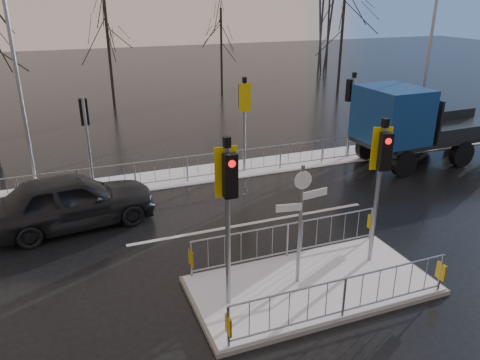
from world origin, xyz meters
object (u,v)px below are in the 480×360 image
object	(u,v)px
flatbed_truck	(410,123)
street_lamp_right	(430,53)
traffic_island	(312,274)
street_lamp_left	(18,67)
car_far_lane	(72,201)

from	to	relation	value
flatbed_truck	street_lamp_right	bearing A→B (deg)	39.68
traffic_island	street_lamp_left	bearing A→B (deg)	124.07
flatbed_truck	street_lamp_left	xyz separation A→B (m)	(-14.76, 2.86, 2.70)
traffic_island	street_lamp_left	size ratio (longest dim) A/B	0.73
traffic_island	street_lamp_right	size ratio (longest dim) A/B	0.75
street_lamp_right	street_lamp_left	bearing A→B (deg)	176.63
traffic_island	flatbed_truck	xyz separation A→B (m)	(8.35, 6.63, 1.40)
car_far_lane	street_lamp_right	distance (m)	16.51
flatbed_truck	car_far_lane	bearing A→B (deg)	-176.04
street_lamp_left	flatbed_truck	bearing A→B (deg)	-10.95
street_lamp_right	car_far_lane	bearing A→B (deg)	-170.00
street_lamp_right	street_lamp_left	world-z (taller)	street_lamp_left
flatbed_truck	street_lamp_left	world-z (taller)	street_lamp_left
street_lamp_right	street_lamp_left	size ratio (longest dim) A/B	0.98
traffic_island	street_lamp_right	distance (m)	14.14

